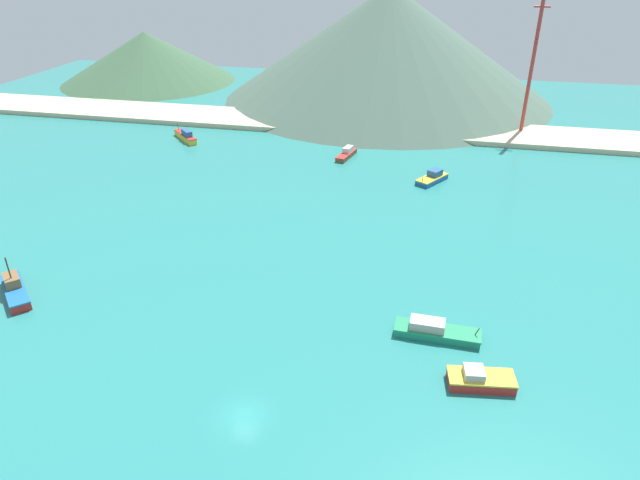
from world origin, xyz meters
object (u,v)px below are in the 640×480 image
at_px(fishing_boat_2, 435,331).
at_px(fishing_boat_5, 433,178).
at_px(fishing_boat_1, 15,289).
at_px(fishing_boat_4, 186,136).
at_px(fishing_boat_0, 480,379).
at_px(radio_tower, 533,58).
at_px(fishing_boat_3, 347,154).

xyz_separation_m(fishing_boat_2, fishing_boat_5, (-2.39, 51.10, -0.02)).
bearing_deg(fishing_boat_1, fishing_boat_4, 94.77).
relative_size(fishing_boat_0, fishing_boat_4, 0.87).
bearing_deg(fishing_boat_5, radio_tower, 60.66).
height_order(fishing_boat_1, fishing_boat_4, fishing_boat_1).
distance_m(fishing_boat_3, fishing_boat_5, 22.09).
bearing_deg(fishing_boat_2, fishing_boat_5, 92.67).
bearing_deg(fishing_boat_0, fishing_boat_5, 97.30).
distance_m(fishing_boat_2, fishing_boat_4, 90.19).
relative_size(fishing_boat_3, fishing_boat_4, 0.95).
xyz_separation_m(fishing_boat_3, fishing_boat_4, (-40.48, 3.63, 0.21)).
height_order(fishing_boat_0, fishing_boat_2, fishing_boat_2).
height_order(fishing_boat_1, radio_tower, radio_tower).
bearing_deg(fishing_boat_1, fishing_boat_3, 61.76).
height_order(fishing_boat_2, radio_tower, radio_tower).
distance_m(fishing_boat_1, fishing_boat_5, 76.72).
height_order(fishing_boat_1, fishing_boat_5, fishing_boat_1).
relative_size(fishing_boat_3, fishing_boat_5, 1.01).
bearing_deg(fishing_boat_4, fishing_boat_3, -5.12).
bearing_deg(fishing_boat_5, fishing_boat_3, 151.72).
distance_m(fishing_boat_0, fishing_boat_4, 99.32).
height_order(fishing_boat_0, fishing_boat_4, fishing_boat_4).
distance_m(fishing_boat_0, fishing_boat_2, 9.26).
relative_size(fishing_boat_2, fishing_boat_5, 1.29).
height_order(fishing_boat_0, fishing_boat_5, fishing_boat_5).
xyz_separation_m(fishing_boat_0, fishing_boat_4, (-67.46, 72.89, 0.19)).
relative_size(fishing_boat_0, fishing_boat_2, 0.72).
relative_size(fishing_boat_0, radio_tower, 0.21).
height_order(fishing_boat_1, fishing_boat_3, fishing_boat_1).
bearing_deg(fishing_boat_0, radio_tower, 82.35).
distance_m(fishing_boat_1, fishing_boat_4, 68.60).
bearing_deg(fishing_boat_2, radio_tower, 78.40).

